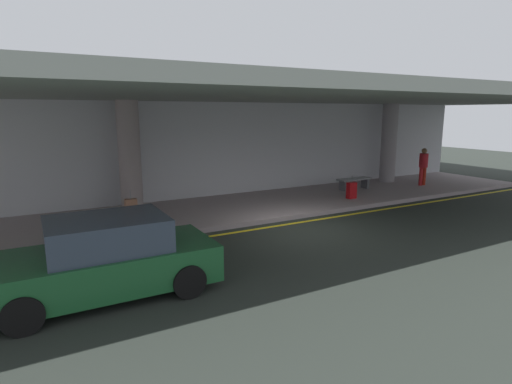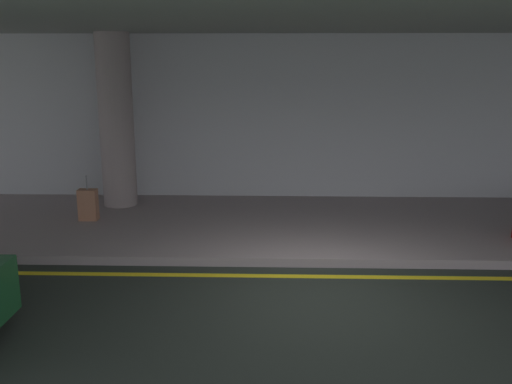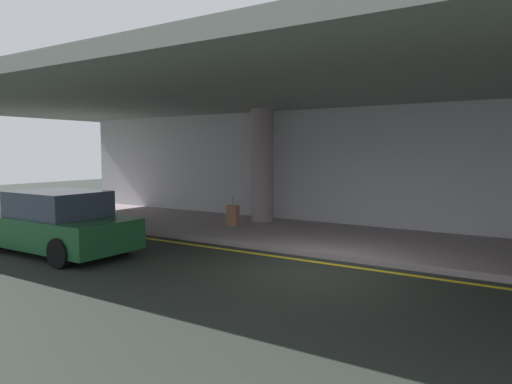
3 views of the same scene
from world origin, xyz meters
The scene contains 7 objects.
ground_plane centered at (0.00, 0.00, 0.00)m, with size 60.00×60.00×0.00m, color #242A25.
sidewalk centered at (0.00, 3.10, 0.07)m, with size 26.00×4.20×0.15m, color gray.
lane_stripe_yellow centered at (0.00, 0.62, 0.00)m, with size 26.00×0.14×0.01m, color yellow.
support_column_far_left centered at (-4.00, 4.33, 1.97)m, with size 0.72×0.72×3.65m, color gray.
ceiling_overhang centered at (0.00, 2.60, 3.95)m, with size 28.00×13.20×0.30m, color gray.
terminal_back_wall centered at (0.00, 5.35, 1.90)m, with size 26.00×0.30×3.80m, color #B7B7BD.
suitcase_upright_secondary centered at (-4.31, 3.10, 0.46)m, with size 0.36×0.22×0.90m.
Camera 2 is at (-0.68, -7.56, 3.29)m, focal length 39.68 mm.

